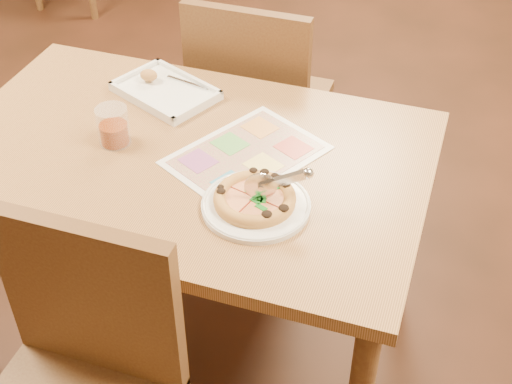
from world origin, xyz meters
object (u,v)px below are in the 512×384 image
(glass_tumbler, at_px, (113,128))
(pizza, at_px, (255,198))
(plate, at_px, (256,206))
(menu, at_px, (246,155))
(chair_far, at_px, (255,90))
(chair_near, at_px, (79,365))
(appetizer_tray, at_px, (164,91))
(dining_table, at_px, (185,178))
(pizza_cutter, at_px, (276,182))

(glass_tumbler, bearing_deg, pizza, -16.33)
(plate, relative_size, menu, 0.68)
(pizza, bearing_deg, chair_far, 108.66)
(chair_near, relative_size, menu, 1.20)
(appetizer_tray, xyz_separation_m, glass_tumbler, (-0.02, -0.27, 0.04))
(pizza, bearing_deg, chair_near, -118.72)
(chair_far, xyz_separation_m, appetizer_tray, (-0.17, -0.35, 0.16))
(plate, distance_m, glass_tumbler, 0.47)
(menu, bearing_deg, dining_table, -164.79)
(chair_far, bearing_deg, pizza, 108.66)
(pizza_cutter, bearing_deg, dining_table, 138.11)
(chair_near, height_order, chair_far, same)
(plate, distance_m, menu, 0.21)
(pizza_cutter, xyz_separation_m, glass_tumbler, (-0.49, 0.12, -0.03))
(dining_table, relative_size, chair_far, 2.77)
(plate, height_order, glass_tumbler, glass_tumbler)
(glass_tumbler, bearing_deg, menu, 9.20)
(chair_near, distance_m, pizza, 0.55)
(pizza, height_order, pizza_cutter, pizza_cutter)
(appetizer_tray, xyz_separation_m, menu, (0.33, -0.21, -0.01))
(chair_far, bearing_deg, pizza_cutter, 112.34)
(chair_near, distance_m, glass_tumbler, 0.65)
(dining_table, bearing_deg, chair_far, 90.00)
(pizza_cutter, bearing_deg, menu, 109.62)
(pizza, bearing_deg, glass_tumbler, 163.67)
(plate, bearing_deg, glass_tumbler, 163.28)
(chair_near, distance_m, pizza_cutter, 0.61)
(menu, bearing_deg, glass_tumbler, -170.80)
(chair_near, xyz_separation_m, glass_tumbler, (-0.19, 0.59, 0.20))
(pizza, xyz_separation_m, appetizer_tray, (-0.42, 0.40, -0.01))
(dining_table, bearing_deg, plate, -29.91)
(dining_table, xyz_separation_m, plate, (0.26, -0.15, 0.09))
(appetizer_tray, distance_m, glass_tumbler, 0.27)
(chair_far, distance_m, pizza, 0.81)
(chair_far, bearing_deg, glass_tumbler, 72.69)
(glass_tumbler, distance_m, menu, 0.36)
(pizza, height_order, glass_tumbler, glass_tumbler)
(chair_near, distance_m, menu, 0.69)
(chair_near, xyz_separation_m, appetizer_tray, (-0.17, 0.86, 0.16))
(plate, xyz_separation_m, pizza_cutter, (0.05, 0.01, 0.07))
(chair_near, distance_m, plate, 0.55)
(dining_table, height_order, appetizer_tray, appetizer_tray)
(dining_table, distance_m, chair_near, 0.61)
(chair_far, xyz_separation_m, pizza_cutter, (0.30, -0.73, 0.23))
(dining_table, bearing_deg, pizza, -29.58)
(glass_tumbler, height_order, menu, glass_tumbler)
(plate, relative_size, glass_tumbler, 2.47)
(chair_far, height_order, pizza_cutter, chair_far)
(chair_near, xyz_separation_m, pizza, (0.25, 0.46, 0.18))
(pizza_cutter, distance_m, menu, 0.24)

